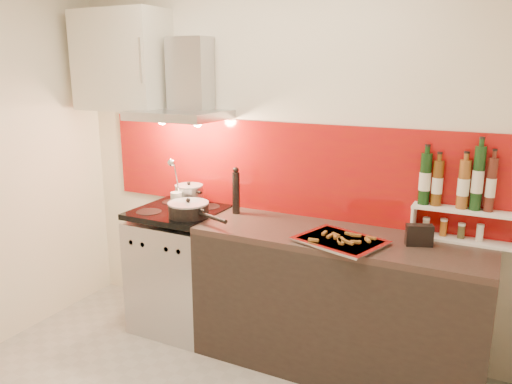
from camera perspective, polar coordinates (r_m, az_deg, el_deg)
The scene contains 13 objects.
back_wall at distance 3.46m, azimuth 3.37°, elevation 4.02°, with size 3.40×0.02×2.60m, color silver.
backsplash at distance 3.45m, azimuth 4.03°, elevation 2.61°, with size 3.00×0.02×0.64m, color #A0080F.
range_stove at distance 3.79m, azimuth -8.60°, elevation -8.81°, with size 0.60×0.60×0.91m.
counter at distance 3.29m, azimuth 9.19°, elevation -12.29°, with size 1.80×0.60×0.90m.
range_hood at distance 3.61m, azimuth -8.04°, elevation 11.39°, with size 0.62×0.50×0.61m.
upper_cabinet at distance 3.94m, azimuth -15.06°, elevation 14.29°, with size 0.70×0.35×0.72m, color beige.
stock_pot at distance 3.71m, azimuth -7.64°, elevation -0.34°, with size 0.21×0.21×0.18m.
saute_pan at distance 3.44m, azimuth -7.66°, elevation -1.99°, with size 0.52×0.29×0.13m.
utensil_jar at distance 3.60m, azimuth -9.16°, elevation -0.37°, with size 0.08×0.12×0.39m.
pepper_mill at distance 3.49m, azimuth -2.30°, elevation 0.10°, with size 0.05×0.05×0.33m.
step_shelf at distance 3.16m, azimuth 22.31°, elevation -0.92°, with size 0.62×0.17×0.57m.
caddy_box at distance 3.03m, azimuth 18.15°, elevation -4.75°, with size 0.15×0.06×0.13m, color black.
baking_tray at distance 2.98m, azimuth 9.62°, elevation -5.50°, with size 0.57×0.50×0.03m.
Camera 1 is at (1.35, -1.73, 1.90)m, focal length 35.00 mm.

